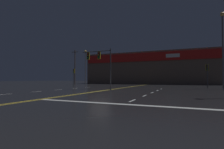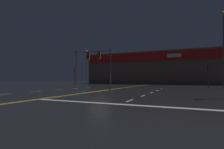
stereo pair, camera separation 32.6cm
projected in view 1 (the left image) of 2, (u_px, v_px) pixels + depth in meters
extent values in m
plane|color=black|center=(100.00, 91.00, 20.15)|extent=(200.00, 200.00, 0.00)
cube|color=gold|center=(99.00, 91.00, 20.21)|extent=(0.12, 60.00, 0.01)
cube|color=gold|center=(101.00, 91.00, 20.09)|extent=(0.12, 60.00, 0.01)
cube|color=silver|center=(5.00, 94.00, 15.85)|extent=(0.12, 1.40, 0.01)
cube|color=silver|center=(36.00, 92.00, 19.17)|extent=(0.12, 1.40, 0.01)
cube|color=silver|center=(58.00, 90.00, 22.48)|extent=(0.12, 1.40, 0.01)
cube|color=silver|center=(75.00, 88.00, 25.79)|extent=(0.12, 1.40, 0.01)
cube|color=silver|center=(87.00, 87.00, 29.11)|extent=(0.12, 1.40, 0.01)
cube|color=silver|center=(132.00, 101.00, 11.19)|extent=(0.12, 1.40, 0.01)
cube|color=silver|center=(145.00, 96.00, 14.50)|extent=(0.12, 1.40, 0.01)
cube|color=silver|center=(152.00, 93.00, 17.82)|extent=(0.12, 1.40, 0.01)
cube|color=silver|center=(157.00, 90.00, 21.13)|extent=(0.12, 1.40, 0.01)
cube|color=silver|center=(161.00, 89.00, 24.44)|extent=(0.12, 1.40, 0.01)
cube|color=silver|center=(123.00, 104.00, 9.57)|extent=(11.49, 0.40, 0.01)
cylinder|color=#38383D|center=(111.00, 69.00, 22.34)|extent=(0.14, 0.14, 5.32)
cylinder|color=#38383D|center=(96.00, 51.00, 23.21)|extent=(4.15, 0.10, 0.10)
cube|color=black|center=(99.00, 55.00, 23.03)|extent=(0.28, 0.24, 0.84)
cube|color=gold|center=(99.00, 55.00, 23.03)|extent=(0.42, 0.08, 0.99)
sphere|color=#500705|center=(98.00, 53.00, 22.89)|extent=(0.17, 0.17, 0.17)
sphere|color=#543707|center=(98.00, 55.00, 22.89)|extent=(0.17, 0.17, 0.17)
sphere|color=green|center=(98.00, 57.00, 22.88)|extent=(0.17, 0.17, 0.17)
cube|color=black|center=(88.00, 56.00, 23.68)|extent=(0.28, 0.24, 0.84)
cube|color=gold|center=(88.00, 56.00, 23.68)|extent=(0.42, 0.08, 0.99)
sphere|color=#500705|center=(88.00, 54.00, 23.54)|extent=(0.17, 0.17, 0.17)
sphere|color=#543707|center=(88.00, 56.00, 23.53)|extent=(0.17, 0.17, 0.17)
sphere|color=green|center=(88.00, 58.00, 23.53)|extent=(0.17, 0.17, 0.17)
cylinder|color=#38383D|center=(73.00, 77.00, 37.73)|extent=(0.13, 0.13, 3.59)
cube|color=black|center=(74.00, 71.00, 37.93)|extent=(0.28, 0.24, 0.84)
cube|color=gold|center=(74.00, 71.00, 37.93)|extent=(0.42, 0.08, 0.99)
sphere|color=#500705|center=(73.00, 70.00, 37.79)|extent=(0.17, 0.17, 0.17)
sphere|color=#543707|center=(73.00, 71.00, 37.79)|extent=(0.17, 0.17, 0.17)
sphere|color=green|center=(73.00, 72.00, 37.78)|extent=(0.17, 0.17, 0.17)
cylinder|color=#38383D|center=(207.00, 76.00, 26.71)|extent=(0.13, 0.13, 3.62)
cube|color=black|center=(207.00, 68.00, 26.91)|extent=(0.28, 0.24, 0.84)
cube|color=gold|center=(207.00, 68.00, 26.91)|extent=(0.42, 0.08, 0.99)
sphere|color=#500705|center=(207.00, 66.00, 26.77)|extent=(0.17, 0.17, 0.17)
sphere|color=#543707|center=(207.00, 68.00, 26.76)|extent=(0.17, 0.17, 0.17)
sphere|color=green|center=(207.00, 69.00, 26.75)|extent=(0.17, 0.17, 0.17)
cylinder|color=#59595E|center=(223.00, 52.00, 23.33)|extent=(0.20, 0.20, 9.96)
sphere|color=#F4C666|center=(222.00, 14.00, 23.46)|extent=(0.56, 0.56, 0.56)
cylinder|color=#59595E|center=(85.00, 68.00, 44.14)|extent=(0.20, 0.20, 8.28)
sphere|color=#F4C666|center=(85.00, 51.00, 44.25)|extent=(0.56, 0.56, 0.56)
cube|color=brown|center=(151.00, 69.00, 49.81)|extent=(35.90, 10.00, 8.66)
cube|color=red|center=(147.00, 57.00, 45.19)|extent=(35.18, 0.20, 2.17)
cube|color=white|center=(173.00, 56.00, 42.69)|extent=(3.20, 0.16, 0.90)
cylinder|color=#4C3828|center=(75.00, 67.00, 53.18)|extent=(0.26, 0.26, 10.26)
cube|color=#4C3828|center=(75.00, 52.00, 53.30)|extent=(2.20, 0.12, 0.12)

